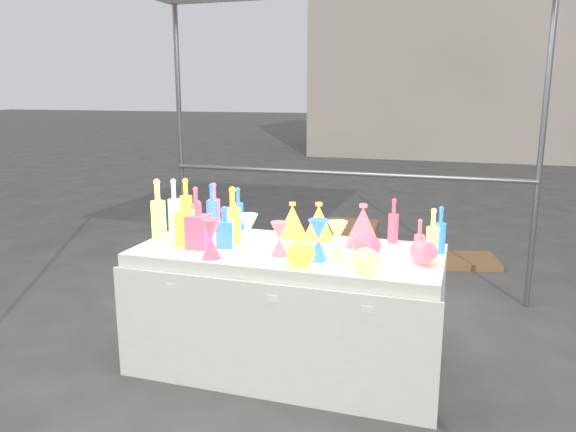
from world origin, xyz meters
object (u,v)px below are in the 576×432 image
(display_table, at_px, (288,309))
(cardboard_box_closed, at_px, (351,240))
(bottle_0, at_px, (186,202))
(lampshade_0, at_px, (319,221))
(globe_0, at_px, (300,255))
(hourglass_0, at_px, (211,239))
(decanter_0, at_px, (187,221))

(display_table, relative_size, cardboard_box_closed, 3.54)
(display_table, height_order, bottle_0, bottle_0)
(bottle_0, xyz_separation_m, lampshade_0, (0.96, -0.07, -0.05))
(display_table, distance_m, globe_0, 0.54)
(display_table, xyz_separation_m, globe_0, (0.16, -0.28, 0.44))
(globe_0, bearing_deg, hourglass_0, -177.57)
(display_table, bearing_deg, lampshade_0, 68.57)
(cardboard_box_closed, relative_size, decanter_0, 1.76)
(globe_0, bearing_deg, bottle_0, 147.65)
(hourglass_0, relative_size, globe_0, 1.46)
(decanter_0, bearing_deg, lampshade_0, 11.69)
(display_table, bearing_deg, hourglass_0, -139.13)
(bottle_0, height_order, globe_0, bottle_0)
(bottle_0, xyz_separation_m, hourglass_0, (0.50, -0.66, -0.06))
(hourglass_0, height_order, globe_0, hourglass_0)
(bottle_0, height_order, lampshade_0, bottle_0)
(hourglass_0, bearing_deg, decanter_0, 139.54)
(decanter_0, height_order, hourglass_0, decanter_0)
(bottle_0, bearing_deg, cardboard_box_closed, 69.26)
(cardboard_box_closed, bearing_deg, bottle_0, -113.09)
(decanter_0, xyz_separation_m, lampshade_0, (0.73, 0.37, -0.03))
(display_table, bearing_deg, globe_0, -60.27)
(hourglass_0, distance_m, lampshade_0, 0.75)
(bottle_0, relative_size, hourglass_0, 1.50)
(lampshade_0, bearing_deg, globe_0, -91.07)
(cardboard_box_closed, height_order, decanter_0, decanter_0)
(cardboard_box_closed, bearing_deg, lampshade_0, -86.89)
(cardboard_box_closed, distance_m, bottle_0, 2.28)
(lampshade_0, bearing_deg, cardboard_box_closed, 89.71)
(display_table, xyz_separation_m, lampshade_0, (0.11, 0.29, 0.49))
(cardboard_box_closed, relative_size, hourglass_0, 2.34)
(hourglass_0, relative_size, lampshade_0, 0.95)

